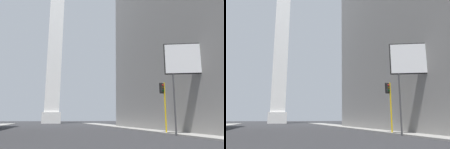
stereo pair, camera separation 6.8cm
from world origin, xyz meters
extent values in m
cube|color=gray|center=(14.66, 33.16, 0.07)|extent=(5.00, 110.53, 0.15)
cube|color=gray|center=(25.58, 28.27, 18.82)|extent=(21.80, 45.14, 37.63)
cube|color=silver|center=(0.00, 92.11, 2.20)|extent=(7.25, 7.25, 4.40)
cube|color=white|center=(0.00, 92.11, 37.31)|extent=(5.80, 5.80, 65.83)
cylinder|color=yellow|center=(12.49, 23.29, 3.09)|extent=(0.18, 0.18, 6.18)
cylinder|color=#262626|center=(12.49, 23.29, 0.05)|extent=(0.40, 0.40, 0.10)
cube|color=black|center=(12.20, 23.29, 5.48)|extent=(0.34, 0.34, 1.10)
cube|color=black|center=(12.20, 23.47, 5.48)|extent=(0.58, 0.04, 1.32)
sphere|color=red|center=(12.21, 23.10, 5.82)|extent=(0.22, 0.22, 0.22)
sphere|color=#483506|center=(12.21, 23.10, 5.48)|extent=(0.22, 0.22, 0.22)
sphere|color=#073410|center=(12.21, 23.10, 5.14)|extent=(0.22, 0.22, 0.22)
cylinder|color=#3F3F42|center=(11.88, 20.19, 3.34)|extent=(0.18, 0.18, 6.68)
cylinder|color=#3F3F42|center=(15.25, 18.81, 3.34)|extent=(0.18, 0.18, 6.68)
cube|color=silver|center=(13.57, 19.50, 8.34)|extent=(4.90, 2.18, 3.31)
cube|color=black|center=(13.57, 19.50, 8.34)|extent=(5.08, 2.16, 3.55)
camera|label=1|loc=(-1.14, -0.67, 1.71)|focal=35.00mm
camera|label=2|loc=(-1.08, -0.69, 1.71)|focal=35.00mm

